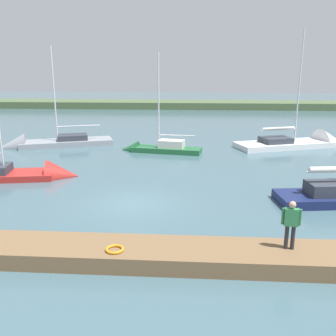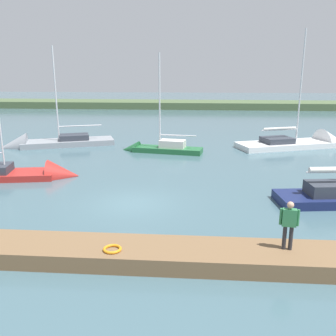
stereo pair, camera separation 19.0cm
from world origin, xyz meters
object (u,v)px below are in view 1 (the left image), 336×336
(sailboat_far_right, at_px, (46,146))
(sailboat_far_left, at_px, (22,176))
(life_ring_buoy, at_px, (115,249))
(sailboat_inner_slip, at_px, (156,150))
(person_on_dock, at_px, (291,221))
(sailboat_outer_mooring, at_px, (307,145))

(sailboat_far_right, xyz_separation_m, sailboat_far_left, (-2.50, 10.12, 0.06))
(life_ring_buoy, bearing_deg, sailboat_far_left, -51.70)
(life_ring_buoy, height_order, sailboat_far_left, sailboat_far_left)
(sailboat_inner_slip, bearing_deg, person_on_dock, 119.50)
(sailboat_far_left, distance_m, person_on_dock, 17.53)
(sailboat_outer_mooring, bearing_deg, sailboat_inner_slip, 174.70)
(life_ring_buoy, bearing_deg, sailboat_far_right, -62.39)
(sailboat_inner_slip, xyz_separation_m, person_on_dock, (-6.55, 18.41, 1.52))
(sailboat_far_left, xyz_separation_m, person_on_dock, (-14.38, 9.91, 1.53))
(sailboat_inner_slip, relative_size, person_on_dock, 5.02)
(life_ring_buoy, xyz_separation_m, person_on_dock, (-6.11, -0.57, 0.99))
(sailboat_inner_slip, height_order, sailboat_far_left, sailboat_far_left)
(sailboat_inner_slip, bearing_deg, sailboat_far_left, 57.27)
(life_ring_buoy, distance_m, sailboat_inner_slip, 18.99)
(life_ring_buoy, distance_m, sailboat_far_left, 13.36)
(sailboat_far_left, relative_size, person_on_dock, 6.06)
(sailboat_inner_slip, bearing_deg, sailboat_far_right, 1.05)
(sailboat_far_left, bearing_deg, sailboat_outer_mooring, 19.23)
(sailboat_far_left, xyz_separation_m, sailboat_outer_mooring, (-21.38, -12.00, -0.02))
(sailboat_outer_mooring, xyz_separation_m, person_on_dock, (7.00, 21.91, 1.54))
(life_ring_buoy, relative_size, person_on_dock, 0.37)
(sailboat_inner_slip, height_order, person_on_dock, sailboat_inner_slip)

